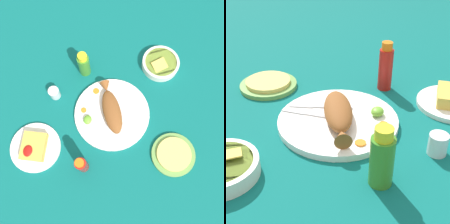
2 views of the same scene
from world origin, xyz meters
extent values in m
plane|color=#0C605B|center=(0.00, 0.00, 0.00)|extent=(4.00, 4.00, 0.00)
cylinder|color=white|center=(0.00, 0.00, 0.01)|extent=(0.33, 0.33, 0.02)
ellipsoid|color=brown|center=(0.00, 0.00, 0.04)|extent=(0.22, 0.14, 0.05)
cone|color=brown|center=(-0.11, -0.04, 0.04)|extent=(0.06, 0.06, 0.04)
cube|color=silver|center=(-0.01, 0.04, 0.02)|extent=(0.01, 0.11, 0.00)
cube|color=silver|center=(0.00, 0.13, 0.02)|extent=(0.02, 0.07, 0.00)
cube|color=silver|center=(0.05, 0.03, 0.02)|extent=(0.03, 0.11, 0.00)
cube|color=silver|center=(0.03, 0.12, 0.02)|extent=(0.03, 0.07, 0.00)
cylinder|color=orange|center=(-0.10, -0.08, 0.02)|extent=(0.03, 0.03, 0.00)
cylinder|color=orange|center=(0.00, -0.13, 0.02)|extent=(0.02, 0.02, 0.00)
ellipsoid|color=#6BB233|center=(0.04, -0.10, 0.03)|extent=(0.04, 0.04, 0.02)
cylinder|color=#B21914|center=(0.24, -0.09, 0.07)|extent=(0.05, 0.05, 0.13)
cylinder|color=orange|center=(0.24, -0.09, 0.15)|extent=(0.03, 0.03, 0.03)
cylinder|color=#3D8428|center=(-0.20, -0.15, 0.06)|extent=(0.05, 0.05, 0.12)
cylinder|color=yellow|center=(-0.20, -0.15, 0.13)|extent=(0.04, 0.04, 0.03)
cylinder|color=silver|center=(-0.06, -0.27, 0.03)|extent=(0.05, 0.05, 0.05)
cylinder|color=white|center=(-0.06, -0.27, 0.01)|extent=(0.04, 0.04, 0.02)
cylinder|color=white|center=(0.19, -0.31, 0.01)|extent=(0.21, 0.21, 0.01)
cube|color=gold|center=(0.19, -0.31, 0.03)|extent=(0.12, 0.10, 0.04)
ellipsoid|color=#AD140F|center=(0.21, -0.32, 0.05)|extent=(0.05, 0.04, 0.01)
cylinder|color=white|center=(-0.27, 0.20, 0.02)|extent=(0.17, 0.17, 0.04)
cylinder|color=olive|center=(-0.27, 0.20, 0.03)|extent=(0.15, 0.15, 0.01)
cube|color=gold|center=(-0.24, 0.20, 0.04)|extent=(0.10, 0.10, 0.02)
cylinder|color=#6B9E4C|center=(0.15, 0.28, 0.01)|extent=(0.19, 0.19, 0.01)
cylinder|color=#E0C666|center=(0.15, 0.28, 0.02)|extent=(0.15, 0.15, 0.01)
camera|label=1|loc=(0.32, 0.04, 1.07)|focal=40.00mm
camera|label=2|loc=(-0.77, -0.21, 0.53)|focal=55.00mm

